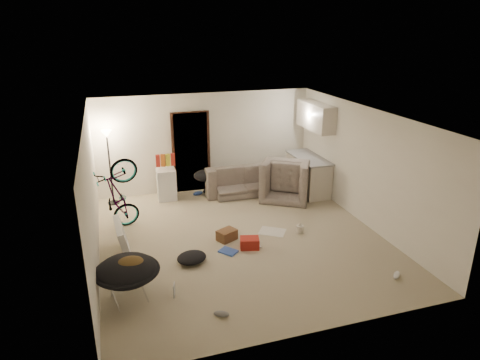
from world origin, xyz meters
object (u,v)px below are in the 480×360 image
object	(u,v)px
floor_lamp	(108,151)
drink_case_a	(227,235)
drink_case_b	(250,243)
kitchen_counter	(308,175)
saucer_chair	(127,276)
armchair	(287,182)
sofa	(241,181)
mini_fridge	(167,184)
juicer	(300,228)
bicycle	(119,211)
tv_box	(123,239)

from	to	relation	value
floor_lamp	drink_case_a	bearing A→B (deg)	-51.38
floor_lamp	drink_case_b	world-z (taller)	floor_lamp
kitchen_counter	saucer_chair	xyz separation A→B (m)	(-4.73, -3.43, -0.02)
kitchen_counter	armchair	size ratio (longest dim) A/B	1.31
floor_lamp	sofa	world-z (taller)	floor_lamp
floor_lamp	mini_fridge	world-z (taller)	floor_lamp
drink_case_a	sofa	bearing A→B (deg)	39.35
armchair	mini_fridge	xyz separation A→B (m)	(-2.91, 0.70, 0.01)
juicer	armchair	bearing A→B (deg)	74.18
armchair	drink_case_b	distance (m)	2.89
bicycle	drink_case_a	size ratio (longest dim) A/B	4.31
floor_lamp	mini_fridge	bearing A→B (deg)	-4.47
armchair	tv_box	distance (m)	4.46
armchair	juicer	xyz separation A→B (m)	(-0.56, -1.98, -0.28)
sofa	kitchen_counter	bearing A→B (deg)	165.61
armchair	saucer_chair	xyz separation A→B (m)	(-4.09, -3.27, 0.05)
sofa	mini_fridge	xyz separation A→B (m)	(-1.90, 0.10, 0.10)
armchair	bicycle	bearing A→B (deg)	41.46
sofa	juicer	world-z (taller)	sofa
kitchen_counter	drink_case_a	size ratio (longest dim) A/B	4.04
saucer_chair	juicer	bearing A→B (deg)	20.15
drink_case_a	drink_case_b	bearing A→B (deg)	-80.27
bicycle	saucer_chair	distance (m)	2.59
drink_case_a	bicycle	bearing A→B (deg)	123.65
saucer_chair	drink_case_b	size ratio (longest dim) A/B	2.79
armchair	bicycle	world-z (taller)	bicycle
armchair	drink_case_a	size ratio (longest dim) A/B	3.08
kitchen_counter	juicer	xyz separation A→B (m)	(-1.20, -2.13, -0.35)
bicycle	mini_fridge	xyz separation A→B (m)	(1.18, 1.39, -0.04)
floor_lamp	drink_case_a	size ratio (longest dim) A/B	4.87
drink_case_b	juicer	world-z (taller)	juicer
armchair	saucer_chair	world-z (taller)	armchair
floor_lamp	saucer_chair	world-z (taller)	floor_lamp
kitchen_counter	saucer_chair	world-z (taller)	kitchen_counter
mini_fridge	juicer	bearing A→B (deg)	-46.48
mini_fridge	juicer	world-z (taller)	mini_fridge
tv_box	juicer	distance (m)	3.55
drink_case_a	mini_fridge	bearing A→B (deg)	81.36
drink_case_b	sofa	bearing A→B (deg)	90.10
kitchen_counter	juicer	world-z (taller)	kitchen_counter
kitchen_counter	saucer_chair	size ratio (longest dim) A/B	1.49
kitchen_counter	tv_box	xyz separation A→B (m)	(-4.73, -1.93, -0.13)
sofa	bicycle	world-z (taller)	bicycle
sofa	drink_case_a	xyz separation A→B (m)	(-1.08, -2.43, -0.18)
armchair	drink_case_a	distance (m)	2.79
sofa	floor_lamp	bearing A→B (deg)	-2.70
drink_case_b	juicer	bearing A→B (deg)	28.75
mini_fridge	tv_box	size ratio (longest dim) A/B	0.81
saucer_chair	drink_case_a	world-z (taller)	saucer_chair
drink_case_a	juicer	world-z (taller)	juicer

